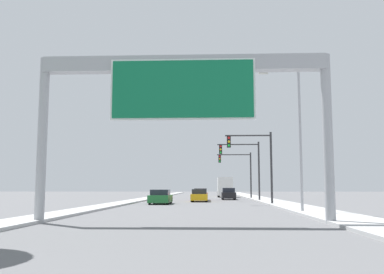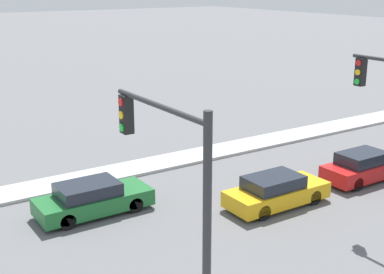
% 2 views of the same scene
% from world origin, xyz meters
% --- Properties ---
extents(sidewalk_right, '(3.00, 120.00, 0.15)m').
position_xyz_m(sidewalk_right, '(7.75, 60.00, 0.07)').
color(sidewalk_right, '#ADADAD').
rests_on(sidewalk_right, ground).
extents(median_strip_left, '(2.00, 120.00, 0.15)m').
position_xyz_m(median_strip_left, '(-7.25, 60.00, 0.07)').
color(median_strip_left, '#ADADAD').
rests_on(median_strip_left, ground).
extents(sign_gantry, '(13.34, 0.73, 7.57)m').
position_xyz_m(sign_gantry, '(0.00, 17.89, 5.99)').
color(sign_gantry, '#9EA0A5').
rests_on(sign_gantry, ground).
extents(car_mid_left, '(1.79, 4.57, 1.37)m').
position_xyz_m(car_mid_left, '(0.00, 46.25, 0.65)').
color(car_mid_left, gold).
rests_on(car_mid_left, ground).
extents(car_far_left, '(1.71, 4.34, 1.43)m').
position_xyz_m(car_far_left, '(0.00, 51.76, 0.67)').
color(car_far_left, red).
rests_on(car_far_left, ground).
extents(car_far_right, '(1.88, 4.68, 1.36)m').
position_xyz_m(car_far_right, '(-3.50, 39.46, 0.65)').
color(car_far_right, '#1E662D').
rests_on(car_far_right, ground).
extents(car_near_center, '(1.74, 4.53, 1.49)m').
position_xyz_m(car_near_center, '(3.50, 54.09, 0.70)').
color(car_near_center, black).
rests_on(car_near_center, ground).
extents(truck_box_primary, '(2.30, 7.40, 3.12)m').
position_xyz_m(truck_box_primary, '(3.50, 67.65, 1.59)').
color(truck_box_primary, yellow).
rests_on(truck_box_primary, ground).
extents(traffic_light_near_intersection, '(4.27, 0.32, 6.59)m').
position_xyz_m(traffic_light_near_intersection, '(5.46, 38.00, 4.42)').
color(traffic_light_near_intersection, '#2D2D30').
rests_on(traffic_light_near_intersection, ground).
extents(traffic_light_mid_block, '(4.83, 0.32, 6.76)m').
position_xyz_m(traffic_light_mid_block, '(5.28, 48.00, 4.56)').
color(traffic_light_mid_block, '#2D2D30').
rests_on(traffic_light_mid_block, ground).
extents(traffic_light_far_intersection, '(4.72, 0.32, 6.34)m').
position_xyz_m(traffic_light_far_intersection, '(5.27, 58.00, 4.29)').
color(traffic_light_far_intersection, '#2D2D30').
rests_on(traffic_light_far_intersection, ground).
extents(street_lamp_right, '(2.61, 0.28, 9.14)m').
position_xyz_m(street_lamp_right, '(6.55, 25.72, 5.36)').
color(street_lamp_right, '#9EA0A5').
rests_on(street_lamp_right, ground).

